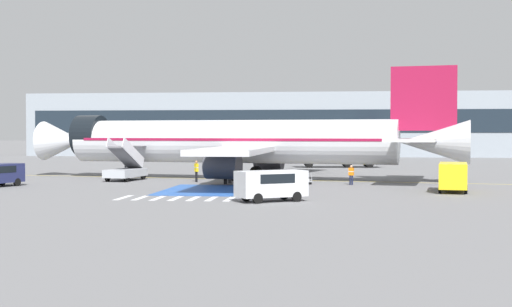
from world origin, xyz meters
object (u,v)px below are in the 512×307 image
(fuel_tanker, at_px, (339,154))
(ground_crew_2, at_px, (225,172))
(traffic_cone_0, at_px, (281,180))
(airliner, at_px, (237,142))
(ground_crew_0, at_px, (196,170))
(terminal_building, at_px, (271,125))
(service_van_2, at_px, (453,175))
(boarding_stairs_forward, at_px, (126,170))
(ground_crew_3, at_px, (230,173))
(service_van_1, at_px, (271,183))
(ground_crew_1, at_px, (351,174))
(baggage_cart, at_px, (303,180))

(fuel_tanker, xyz_separation_m, ground_crew_2, (-9.42, -30.42, -0.55))
(ground_crew_2, height_order, traffic_cone_0, ground_crew_2)
(airliner, xyz_separation_m, ground_crew_0, (-3.00, -4.17, -2.38))
(airliner, relative_size, terminal_building, 0.46)
(service_van_2, distance_m, traffic_cone_0, 16.08)
(boarding_stairs_forward, height_order, ground_crew_2, boarding_stairs_forward)
(airliner, bearing_deg, boarding_stairs_forward, 116.52)
(boarding_stairs_forward, xyz_separation_m, ground_crew_3, (9.88, -2.31, -0.06))
(service_van_1, bearing_deg, airliner, -18.83)
(ground_crew_1, distance_m, traffic_cone_0, 6.66)
(ground_crew_2, xyz_separation_m, traffic_cone_0, (4.41, 2.99, -0.84))
(airliner, relative_size, boarding_stairs_forward, 7.56)
(ground_crew_0, bearing_deg, traffic_cone_0, 58.59)
(boarding_stairs_forward, bearing_deg, ground_crew_3, -3.82)
(fuel_tanker, distance_m, ground_crew_1, 30.03)
(fuel_tanker, relative_size, ground_crew_2, 5.87)
(fuel_tanker, relative_size, terminal_building, 0.12)
(fuel_tanker, xyz_separation_m, ground_crew_3, (-9.22, -29.29, -0.70))
(ground_crew_0, height_order, terminal_building, terminal_building)
(airliner, xyz_separation_m, service_van_1, (5.25, -20.97, -2.30))
(ground_crew_3, bearing_deg, traffic_cone_0, 37.10)
(service_van_1, relative_size, traffic_cone_0, 10.36)
(fuel_tanker, bearing_deg, ground_crew_1, 175.05)
(service_van_2, distance_m, ground_crew_3, 18.94)
(airliner, relative_size, service_van_1, 8.86)
(boarding_stairs_forward, xyz_separation_m, baggage_cart, (16.17, -1.83, -0.73))
(airliner, distance_m, fuel_tanker, 25.80)
(service_van_1, bearing_deg, ground_crew_3, -14.85)
(boarding_stairs_forward, distance_m, traffic_cone_0, 14.12)
(boarding_stairs_forward, xyz_separation_m, ground_crew_2, (9.69, -3.44, 0.08))
(fuel_tanker, distance_m, traffic_cone_0, 27.92)
(boarding_stairs_forward, bearing_deg, airliner, 26.52)
(fuel_tanker, xyz_separation_m, ground_crew_0, (-12.37, -28.14, -0.53))
(service_van_2, bearing_deg, service_van_1, -136.34)
(fuel_tanker, distance_m, ground_crew_2, 31.85)
(baggage_cart, bearing_deg, ground_crew_2, 11.71)
(ground_crew_1, xyz_separation_m, ground_crew_3, (-10.31, 0.71, -0.02))
(fuel_tanker, distance_m, service_van_1, 45.13)
(ground_crew_1, xyz_separation_m, terminal_building, (-13.80, 73.11, 4.86))
(service_van_1, distance_m, baggage_cart, 16.20)
(boarding_stairs_forward, xyz_separation_m, terminal_building, (6.39, 70.09, 4.82))
(fuel_tanker, bearing_deg, baggage_cart, 167.15)
(service_van_1, distance_m, ground_crew_3, 16.46)
(ground_crew_1, bearing_deg, terminal_building, -62.83)
(fuel_tanker, relative_size, ground_crew_0, 5.73)
(ground_crew_1, bearing_deg, ground_crew_0, 8.61)
(fuel_tanker, relative_size, ground_crew_1, 6.56)
(service_van_2, bearing_deg, fuel_tanker, 111.92)
(service_van_2, height_order, terminal_building, terminal_building)
(airliner, distance_m, service_van_1, 21.74)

